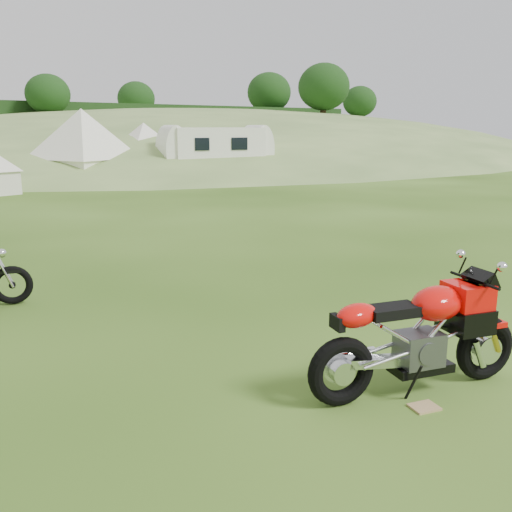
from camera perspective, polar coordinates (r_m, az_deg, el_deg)
ground at (r=7.17m, az=3.76°, el=-7.19°), size 120.00×120.00×0.00m
hillside at (r=53.33m, az=-5.79°, el=10.14°), size 80.00×64.00×8.00m
hedgerow at (r=53.33m, az=-5.79°, el=10.14°), size 36.00×1.20×8.60m
sport_motorcycle at (r=5.53m, az=15.94°, el=-6.86°), size 2.19×1.16×1.28m
plywood_board at (r=5.47m, az=16.47°, el=-14.29°), size 0.29×0.26×0.02m
tent_mid at (r=27.27m, az=-16.88°, el=10.27°), size 4.50×4.50×2.98m
tent_right at (r=29.71m, az=-11.10°, el=10.41°), size 3.22×3.22×2.63m
caravan at (r=27.39m, az=-4.09°, el=10.25°), size 5.68×3.62×2.46m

